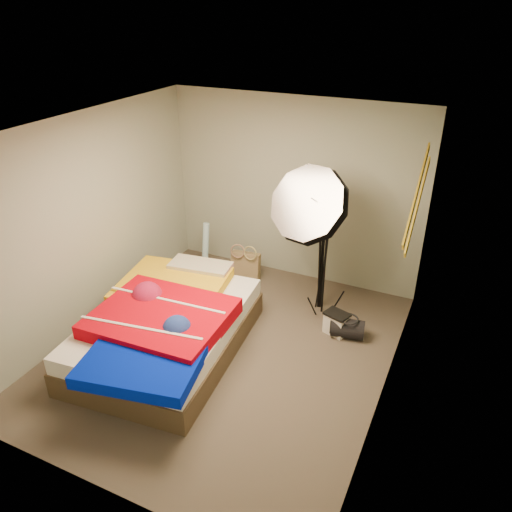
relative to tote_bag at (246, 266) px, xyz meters
The scene contains 15 objects.
floor 1.64m from the tote_bag, 71.94° to the right, with size 4.00×4.00×0.00m, color brown.
ceiling 2.81m from the tote_bag, 71.94° to the right, with size 4.00×4.00×0.00m, color silver.
wall_back 1.25m from the tote_bag, 41.99° to the left, with size 3.50×3.50×0.00m, color #959C8B.
wall_front 3.73m from the tote_bag, 81.91° to the right, with size 3.50×3.50×0.00m, color #959C8B.
wall_left 2.24m from the tote_bag, 128.86° to the right, with size 4.00×4.00×0.00m, color #959C8B.
wall_right 2.93m from the tote_bag, 34.45° to the right, with size 4.00×4.00×0.00m, color #959C8B.
tote_bag is the anchor object (origin of this frame).
wrapping_roll 0.62m from the tote_bag, behind, with size 0.09×0.09×0.77m, color #5FACC9.
camera_case 1.69m from the tote_bag, 24.34° to the right, with size 0.26×0.18×0.26m, color silver.
duffel_bag 1.82m from the tote_bag, 22.85° to the right, with size 0.23×0.23×0.38m, color black.
wall_stripe_upper 2.99m from the tote_bag, 22.95° to the right, with size 0.02×1.10×0.10m, color gold.
wall_stripe_lower 2.81m from the tote_bag, 17.31° to the right, with size 0.02×1.10×0.10m, color gold.
bed 1.81m from the tote_bag, 92.86° to the right, with size 1.79×2.47×0.64m.
photo_umbrella 1.67m from the tote_bag, 21.03° to the right, with size 1.26×0.99×2.00m.
camera_tripod 1.28m from the tote_bag, 11.24° to the right, with size 0.07×0.07×1.15m.
Camera 1 is at (2.22, -3.94, 3.58)m, focal length 35.00 mm.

